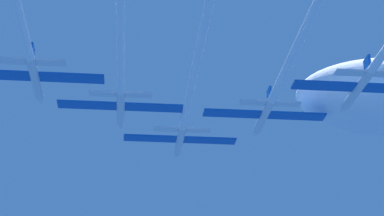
% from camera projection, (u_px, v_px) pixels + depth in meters
% --- Properties ---
extents(jet_lead, '(18.90, 61.53, 3.13)m').
position_uv_depth(jet_lead, '(189.00, 96.00, 99.77)').
color(jet_lead, silver).
extents(jet_left_wing, '(18.90, 76.36, 3.13)m').
position_uv_depth(jet_left_wing, '(121.00, 24.00, 81.94)').
color(jet_left_wing, silver).
extents(jet_right_wing, '(18.90, 68.05, 3.13)m').
position_uv_depth(jet_right_wing, '(295.00, 51.00, 87.11)').
color(jet_right_wing, silver).
extents(jet_left_outer, '(18.90, 64.36, 3.13)m').
position_uv_depth(jet_left_outer, '(16.00, 2.00, 76.85)').
color(jet_left_outer, silver).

